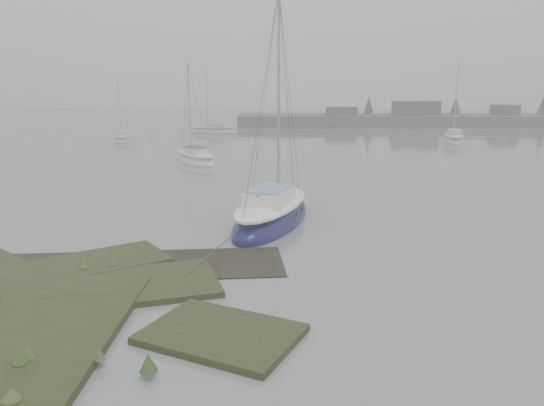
{
  "coord_description": "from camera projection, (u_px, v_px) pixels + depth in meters",
  "views": [
    {
      "loc": [
        1.91,
        -11.96,
        5.91
      ],
      "look_at": [
        1.58,
        5.89,
        1.8
      ],
      "focal_mm": 35.0,
      "sensor_mm": 36.0,
      "label": 1
    }
  ],
  "objects": [
    {
      "name": "sailboat_main",
      "position": [
        272.0,
        216.0,
        22.5
      ],
      "size": [
        4.38,
        7.69,
        10.32
      ],
      "rotation": [
        0.0,
        0.0,
        -0.29
      ],
      "color": "#0C0D3A",
      "rests_on": "ground"
    },
    {
      "name": "far_shoreline",
      "position": [
        463.0,
        119.0,
        72.64
      ],
      "size": [
        60.0,
        8.0,
        4.15
      ],
      "color": "#4C4F51",
      "rests_on": "ground"
    },
    {
      "name": "ground",
      "position": [
        258.0,
        157.0,
        42.24
      ],
      "size": [
        160.0,
        160.0,
        0.0
      ],
      "primitive_type": "plane",
      "color": "slate",
      "rests_on": "ground"
    },
    {
      "name": "sailboat_far_a",
      "position": [
        121.0,
        139.0,
        53.16
      ],
      "size": [
        2.79,
        5.01,
        6.72
      ],
      "rotation": [
        0.0,
        0.0,
        0.27
      ],
      "color": "#A3A8AC",
      "rests_on": "ground"
    },
    {
      "name": "sailboat_white",
      "position": [
        195.0,
        160.0,
        39.23
      ],
      "size": [
        4.57,
        5.67,
        7.87
      ],
      "rotation": [
        0.0,
        0.0,
        0.57
      ],
      "color": "silver",
      "rests_on": "ground"
    },
    {
      "name": "sailboat_far_c",
      "position": [
        214.0,
        131.0,
        61.39
      ],
      "size": [
        5.76,
        2.44,
        7.9
      ],
      "rotation": [
        0.0,
        0.0,
        1.46
      ],
      "color": "silver",
      "rests_on": "ground"
    },
    {
      "name": "sailboat_far_b",
      "position": [
        454.0,
        140.0,
        52.26
      ],
      "size": [
        3.2,
        6.19,
        8.33
      ],
      "rotation": [
        0.0,
        0.0,
        -0.22
      ],
      "color": "#B2B8BD",
      "rests_on": "ground"
    }
  ]
}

